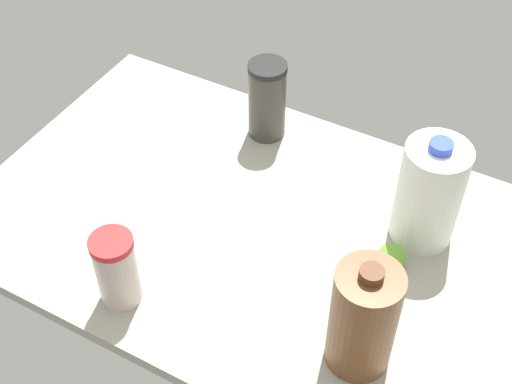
% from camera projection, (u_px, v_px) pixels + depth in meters
% --- Properties ---
extents(countertop, '(1.20, 0.76, 0.03)m').
position_uv_depth(countertop, '(256.00, 230.00, 1.51)').
color(countertop, '#A0A090').
rests_on(countertop, ground).
extents(shaker_bottle, '(0.09, 0.09, 0.19)m').
position_uv_depth(shaker_bottle, '(267.00, 100.00, 1.64)').
color(shaker_bottle, '#3D3935').
rests_on(shaker_bottle, countertop).
extents(tumbler_cup, '(0.08, 0.08, 0.16)m').
position_uv_depth(tumbler_cup, '(117.00, 269.00, 1.31)').
color(tumbler_cup, beige).
rests_on(tumbler_cup, countertop).
extents(milk_jug, '(0.13, 0.13, 0.25)m').
position_uv_depth(milk_jug, '(429.00, 193.00, 1.40)').
color(milk_jug, white).
rests_on(milk_jug, countertop).
extents(chocolate_milk_jug, '(0.12, 0.12, 0.25)m').
position_uv_depth(chocolate_milk_jug, '(363.00, 319.00, 1.20)').
color(chocolate_milk_jug, brown).
rests_on(chocolate_milk_jug, countertop).
extents(lime_by_jug, '(0.06, 0.06, 0.06)m').
position_uv_depth(lime_by_jug, '(391.00, 257.00, 1.40)').
color(lime_by_jug, '#68B235').
rests_on(lime_by_jug, countertop).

